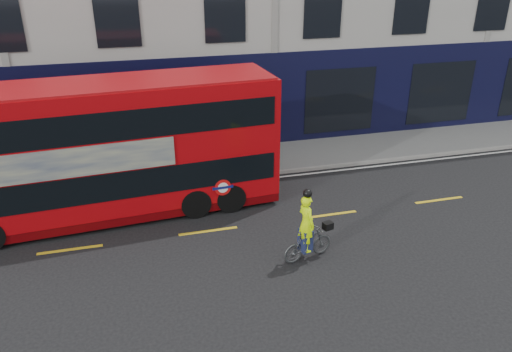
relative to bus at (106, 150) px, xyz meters
name	(u,v)px	position (x,y,z in m)	size (l,w,h in m)	color
ground	(350,238)	(6.75, -3.40, -2.21)	(120.00, 120.00, 0.00)	black
pavement	(283,156)	(6.75, 3.10, -2.15)	(60.00, 3.00, 0.12)	slate
kerb	(295,170)	(6.75, 1.60, -2.14)	(60.00, 0.12, 0.13)	gray
road_edge_line	(298,175)	(6.75, 1.30, -2.20)	(58.00, 0.10, 0.01)	silver
lane_dashes	(330,215)	(6.75, -1.90, -2.20)	(58.00, 0.12, 0.01)	gold
bus	(106,150)	(0.00, 0.00, 0.00)	(10.83, 3.18, 4.31)	#A8060B
cyclist	(307,236)	(5.14, -4.06, -1.48)	(1.60, 0.81, 2.16)	#494D4F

